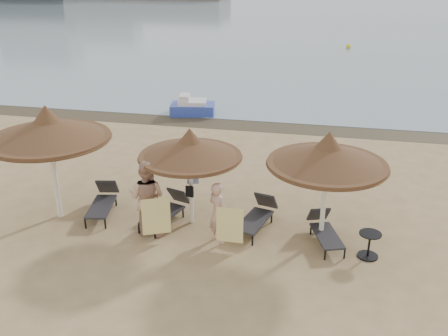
{
  "coord_description": "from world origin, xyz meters",
  "views": [
    {
      "loc": [
        3.39,
        -10.9,
        6.65
      ],
      "look_at": [
        0.85,
        1.2,
        1.44
      ],
      "focal_mm": 40.0,
      "sensor_mm": 36.0,
      "label": 1
    }
  ],
  "objects_px": {
    "palapa_center": "(190,149)",
    "lounger_far_left": "(103,201)",
    "palapa_right": "(328,155)",
    "person_left": "(147,192)",
    "side_table": "(369,246)",
    "palapa_left": "(48,129)",
    "person_right": "(218,208)",
    "lounger_near_left": "(167,209)",
    "lounger_near_right": "(258,215)",
    "lounger_far_right": "(324,229)",
    "pedal_boat": "(192,107)"
  },
  "relations": [
    {
      "from": "palapa_center",
      "to": "lounger_far_left",
      "type": "bearing_deg",
      "value": 178.72
    },
    {
      "from": "palapa_right",
      "to": "person_left",
      "type": "xyz_separation_m",
      "value": [
        -4.43,
        -0.54,
        -1.15
      ]
    },
    {
      "from": "side_table",
      "to": "person_left",
      "type": "height_order",
      "value": "person_left"
    },
    {
      "from": "palapa_left",
      "to": "person_right",
      "type": "xyz_separation_m",
      "value": [
        4.61,
        -0.42,
        -1.6
      ]
    },
    {
      "from": "side_table",
      "to": "person_left",
      "type": "bearing_deg",
      "value": 179.79
    },
    {
      "from": "lounger_near_left",
      "to": "side_table",
      "type": "bearing_deg",
      "value": 9.62
    },
    {
      "from": "lounger_near_left",
      "to": "side_table",
      "type": "height_order",
      "value": "lounger_near_left"
    },
    {
      "from": "palapa_right",
      "to": "person_left",
      "type": "relative_size",
      "value": 1.25
    },
    {
      "from": "lounger_near_right",
      "to": "lounger_far_right",
      "type": "bearing_deg",
      "value": 2.64
    },
    {
      "from": "lounger_near_left",
      "to": "palapa_left",
      "type": "bearing_deg",
      "value": -155.9
    },
    {
      "from": "side_table",
      "to": "person_left",
      "type": "relative_size",
      "value": 0.27
    },
    {
      "from": "lounger_far_left",
      "to": "side_table",
      "type": "height_order",
      "value": "lounger_far_left"
    },
    {
      "from": "lounger_near_left",
      "to": "lounger_far_right",
      "type": "distance_m",
      "value": 4.21
    },
    {
      "from": "lounger_near_left",
      "to": "person_right",
      "type": "relative_size",
      "value": 0.95
    },
    {
      "from": "person_left",
      "to": "pedal_boat",
      "type": "height_order",
      "value": "person_left"
    },
    {
      "from": "side_table",
      "to": "pedal_boat",
      "type": "relative_size",
      "value": 0.3
    },
    {
      "from": "pedal_boat",
      "to": "lounger_far_right",
      "type": "bearing_deg",
      "value": -68.12
    },
    {
      "from": "lounger_far_left",
      "to": "person_left",
      "type": "distance_m",
      "value": 2.01
    },
    {
      "from": "lounger_far_left",
      "to": "lounger_far_right",
      "type": "xyz_separation_m",
      "value": [
        6.14,
        -0.31,
        -0.03
      ]
    },
    {
      "from": "palapa_right",
      "to": "lounger_near_right",
      "type": "relative_size",
      "value": 1.61
    },
    {
      "from": "palapa_center",
      "to": "pedal_boat",
      "type": "distance_m",
      "value": 10.37
    },
    {
      "from": "palapa_left",
      "to": "palapa_right",
      "type": "bearing_deg",
      "value": 1.64
    },
    {
      "from": "palapa_center",
      "to": "lounger_far_right",
      "type": "xyz_separation_m",
      "value": [
        3.54,
        -0.25,
        -1.82
      ]
    },
    {
      "from": "lounger_near_right",
      "to": "lounger_far_left",
      "type": "bearing_deg",
      "value": -164.53
    },
    {
      "from": "palapa_left",
      "to": "palapa_center",
      "type": "bearing_deg",
      "value": 6.58
    },
    {
      "from": "lounger_far_left",
      "to": "person_right",
      "type": "height_order",
      "value": "person_right"
    },
    {
      "from": "palapa_left",
      "to": "lounger_near_right",
      "type": "xyz_separation_m",
      "value": [
        5.48,
        0.55,
        -2.2
      ]
    },
    {
      "from": "person_left",
      "to": "lounger_far_right",
      "type": "bearing_deg",
      "value": -168.53
    },
    {
      "from": "person_left",
      "to": "pedal_boat",
      "type": "bearing_deg",
      "value": -75.88
    },
    {
      "from": "lounger_far_right",
      "to": "pedal_boat",
      "type": "relative_size",
      "value": 0.78
    },
    {
      "from": "person_left",
      "to": "person_right",
      "type": "distance_m",
      "value": 1.89
    },
    {
      "from": "person_left",
      "to": "lounger_near_left",
      "type": "bearing_deg",
      "value": -107.69
    },
    {
      "from": "lounger_far_left",
      "to": "lounger_far_right",
      "type": "distance_m",
      "value": 6.15
    },
    {
      "from": "palapa_left",
      "to": "palapa_center",
      "type": "distance_m",
      "value": 3.74
    },
    {
      "from": "person_right",
      "to": "pedal_boat",
      "type": "distance_m",
      "value": 11.31
    },
    {
      "from": "person_left",
      "to": "pedal_boat",
      "type": "distance_m",
      "value": 10.79
    },
    {
      "from": "palapa_left",
      "to": "lounger_far_left",
      "type": "height_order",
      "value": "palapa_left"
    },
    {
      "from": "lounger_far_left",
      "to": "side_table",
      "type": "relative_size",
      "value": 2.85
    },
    {
      "from": "palapa_left",
      "to": "palapa_right",
      "type": "xyz_separation_m",
      "value": [
        7.16,
        0.2,
        -0.23
      ]
    },
    {
      "from": "lounger_near_right",
      "to": "palapa_right",
      "type": "bearing_deg",
      "value": 3.03
    },
    {
      "from": "palapa_center",
      "to": "lounger_near_left",
      "type": "distance_m",
      "value": 1.92
    },
    {
      "from": "lounger_near_left",
      "to": "person_left",
      "type": "bearing_deg",
      "value": -95.3
    },
    {
      "from": "palapa_center",
      "to": "lounger_near_right",
      "type": "relative_size",
      "value": 1.49
    },
    {
      "from": "lounger_near_right",
      "to": "lounger_far_right",
      "type": "relative_size",
      "value": 1.09
    },
    {
      "from": "palapa_right",
      "to": "side_table",
      "type": "relative_size",
      "value": 4.57
    },
    {
      "from": "palapa_center",
      "to": "lounger_far_right",
      "type": "bearing_deg",
      "value": -4.03
    },
    {
      "from": "lounger_far_right",
      "to": "side_table",
      "type": "height_order",
      "value": "lounger_far_right"
    },
    {
      "from": "lounger_far_right",
      "to": "side_table",
      "type": "relative_size",
      "value": 2.62
    },
    {
      "from": "pedal_boat",
      "to": "palapa_right",
      "type": "bearing_deg",
      "value": -68.36
    },
    {
      "from": "lounger_far_right",
      "to": "lounger_near_left",
      "type": "bearing_deg",
      "value": 158.69
    }
  ]
}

